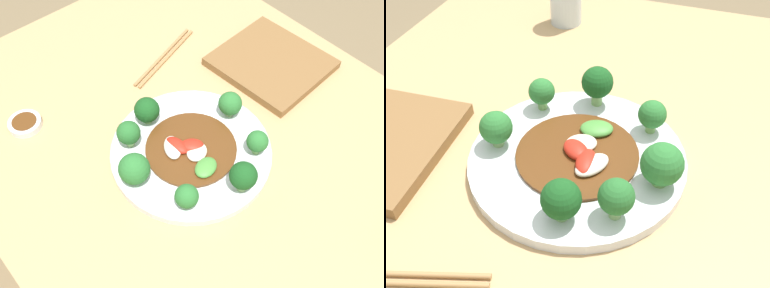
# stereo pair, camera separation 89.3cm
# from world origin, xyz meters

# --- Properties ---
(ground_plane) EXTENTS (8.00, 8.00, 0.00)m
(ground_plane) POSITION_xyz_m (0.00, 0.00, 0.00)
(ground_plane) COLOR #7F6B4C
(table) EXTENTS (1.15, 0.86, 0.78)m
(table) POSITION_xyz_m (0.00, 0.00, 0.39)
(table) COLOR tan
(table) RESTS_ON ground_plane
(plate) EXTENTS (0.32, 0.32, 0.02)m
(plate) POSITION_xyz_m (0.00, -0.04, 0.79)
(plate) COLOR silver
(plate) RESTS_ON table
(broccoli_east) EXTENTS (0.05, 0.05, 0.07)m
(broccoli_east) POSITION_xyz_m (0.13, -0.03, 0.84)
(broccoli_east) COLOR #89B76B
(broccoli_east) RESTS_ON plate
(broccoli_southwest) EXTENTS (0.05, 0.05, 0.06)m
(broccoli_southwest) POSITION_xyz_m (-0.09, -0.13, 0.83)
(broccoli_southwest) COLOR #89B76B
(broccoli_southwest) RESTS_ON plate
(broccoli_south) EXTENTS (0.06, 0.06, 0.07)m
(broccoli_south) POSITION_xyz_m (-0.02, -0.17, 0.83)
(broccoli_south) COLOR #7AAD5B
(broccoli_south) RESTS_ON plate
(broccoli_southeast) EXTENTS (0.04, 0.04, 0.05)m
(broccoli_southeast) POSITION_xyz_m (0.09, -0.13, 0.83)
(broccoli_southeast) COLOR #7AAD5B
(broccoli_southeast) RESTS_ON plate
(broccoli_northeast) EXTENTS (0.04, 0.04, 0.05)m
(broccoli_northeast) POSITION_xyz_m (0.09, 0.05, 0.83)
(broccoli_northeast) COLOR #7AAD5B
(broccoli_northeast) RESTS_ON plate
(broccoli_north) EXTENTS (0.05, 0.05, 0.06)m
(broccoli_north) POSITION_xyz_m (-0.02, 0.07, 0.83)
(broccoli_north) COLOR #89B76B
(broccoli_north) RESTS_ON plate
(broccoli_west) EXTENTS (0.05, 0.05, 0.06)m
(broccoli_west) POSITION_xyz_m (-0.11, -0.06, 0.83)
(broccoli_west) COLOR #89B76B
(broccoli_west) RESTS_ON plate
(stirfry_center) EXTENTS (0.18, 0.18, 0.02)m
(stirfry_center) POSITION_xyz_m (0.00, -0.05, 0.80)
(stirfry_center) COLOR #5B3314
(stirfry_center) RESTS_ON plate
(chopsticks) EXTENTS (0.08, 0.22, 0.01)m
(chopsticks) POSITION_xyz_m (-0.25, 0.09, 0.78)
(chopsticks) COLOR #AD7F4C
(chopsticks) RESTS_ON table
(sauce_dish) EXTENTS (0.07, 0.07, 0.02)m
(sauce_dish) POSITION_xyz_m (-0.28, -0.25, 0.79)
(sauce_dish) COLOR silver
(sauce_dish) RESTS_ON table
(cutting_board) EXTENTS (0.25, 0.23, 0.02)m
(cutting_board) POSITION_xyz_m (-0.07, 0.26, 0.79)
(cutting_board) COLOR brown
(cutting_board) RESTS_ON table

